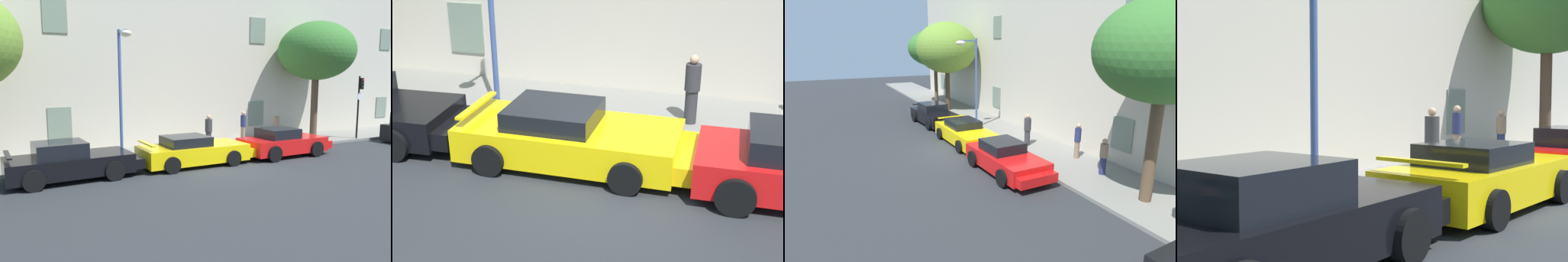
{
  "view_description": "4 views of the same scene",
  "coord_description": "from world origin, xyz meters",
  "views": [
    {
      "loc": [
        -8.05,
        -13.43,
        3.69
      ],
      "look_at": [
        -0.82,
        0.87,
        1.48
      ],
      "focal_mm": 34.68,
      "sensor_mm": 36.0,
      "label": 1
    },
    {
      "loc": [
        2.48,
        -9.23,
        5.35
      ],
      "look_at": [
        -0.38,
        0.42,
        1.0
      ],
      "focal_mm": 50.75,
      "sensor_mm": 36.0,
      "label": 2
    },
    {
      "loc": [
        15.67,
        -6.41,
        5.59
      ],
      "look_at": [
        -0.08,
        1.4,
        0.85
      ],
      "focal_mm": 30.54,
      "sensor_mm": 36.0,
      "label": 3
    },
    {
      "loc": [
        -10.19,
        -4.18,
        2.19
      ],
      "look_at": [
        -2.42,
        2.38,
        1.5
      ],
      "focal_mm": 49.95,
      "sensor_mm": 36.0,
      "label": 4
    }
  ],
  "objects": [
    {
      "name": "sidewalk",
      "position": [
        0.0,
        3.82,
        0.07
      ],
      "size": [
        60.0,
        3.56,
        0.14
      ],
      "primitive_type": "cube",
      "color": "gray",
      "rests_on": "ground"
    },
    {
      "name": "pedestrian_bystander",
      "position": [
        1.31,
        3.56,
        1.02
      ],
      "size": [
        0.53,
        0.53,
        1.72
      ],
      "color": "#333338",
      "rests_on": "sidewalk"
    },
    {
      "name": "ground_plane",
      "position": [
        0.0,
        0.0,
        0.0
      ],
      "size": [
        80.0,
        80.0,
        0.0
      ],
      "primitive_type": "plane",
      "color": "#2B2D30"
    },
    {
      "name": "tree_midblock",
      "position": [
        8.62,
        3.63,
        5.31
      ],
      "size": [
        4.5,
        4.5,
        6.91
      ],
      "color": "brown",
      "rests_on": "sidewalk"
    },
    {
      "name": "pedestrian_strolling",
      "position": [
        6.16,
        4.1,
        0.94
      ],
      "size": [
        0.45,
        0.45,
        1.57
      ],
      "color": "navy",
      "rests_on": "sidewalk"
    },
    {
      "name": "sportscar_yellow_flank",
      "position": [
        -0.75,
        0.9,
        0.59
      ],
      "size": [
        5.05,
        2.28,
        1.29
      ],
      "color": "yellow",
      "rests_on": "ground"
    },
    {
      "name": "pedestrian_admiring",
      "position": [
        4.11,
        4.53,
        1.04
      ],
      "size": [
        0.41,
        0.41,
        1.72
      ],
      "color": "#8C7259",
      "rests_on": "sidewalk"
    },
    {
      "name": "sportscar_red_lead",
      "position": [
        -5.9,
        0.81,
        0.64
      ],
      "size": [
        4.95,
        2.42,
        1.43
      ],
      "color": "black",
      "rests_on": "ground"
    }
  ]
}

